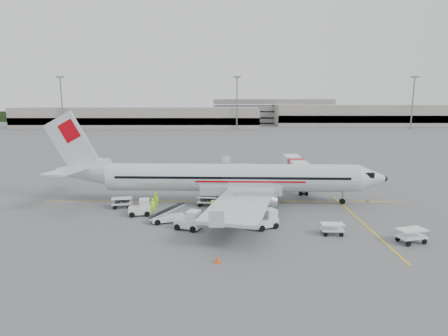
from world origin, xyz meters
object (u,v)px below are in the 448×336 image
(aircraft, at_px, (232,159))
(jet_bridge, at_px, (296,173))
(belt_loader, at_px, (168,211))
(tug_fore, at_px, (265,219))
(tug_aft, at_px, (140,207))
(tug_mid, at_px, (188,220))

(aircraft, bearing_deg, jet_bridge, 46.07)
(belt_loader, relative_size, tug_fore, 1.87)
(tug_fore, xyz_separation_m, tug_aft, (-13.01, 4.02, -0.01))
(jet_bridge, relative_size, tug_aft, 6.55)
(jet_bridge, bearing_deg, tug_aft, -143.90)
(belt_loader, height_order, tug_mid, belt_loader)
(jet_bridge, xyz_separation_m, belt_loader, (-15.89, -16.26, -0.79))
(aircraft, height_order, tug_fore, aircraft)
(jet_bridge, relative_size, belt_loader, 3.45)
(jet_bridge, xyz_separation_m, tug_aft, (-19.28, -14.03, -1.09))
(tug_mid, bearing_deg, jet_bridge, 74.27)
(aircraft, bearing_deg, tug_mid, -113.47)
(tug_fore, distance_m, tug_mid, 7.39)
(aircraft, height_order, tug_mid, aircraft)
(tug_aft, bearing_deg, aircraft, 15.86)
(tug_fore, bearing_deg, belt_loader, 141.03)
(aircraft, xyz_separation_m, tug_fore, (3.06, -8.89, -4.45))
(belt_loader, xyz_separation_m, tug_aft, (-3.39, 2.23, -0.30))
(aircraft, distance_m, belt_loader, 10.52)
(jet_bridge, relative_size, tug_mid, 6.23)
(jet_bridge, bearing_deg, tug_mid, -126.54)
(tug_mid, bearing_deg, tug_aft, 163.13)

